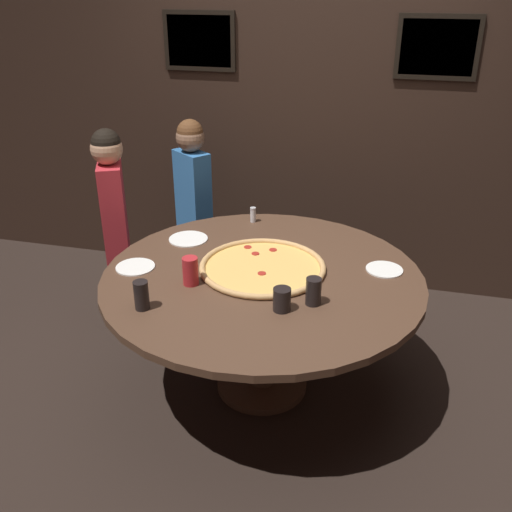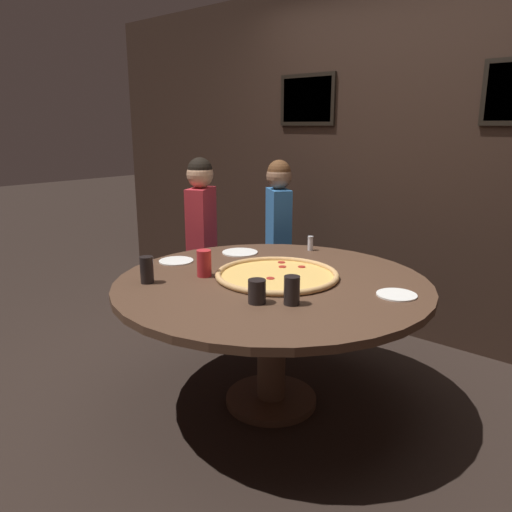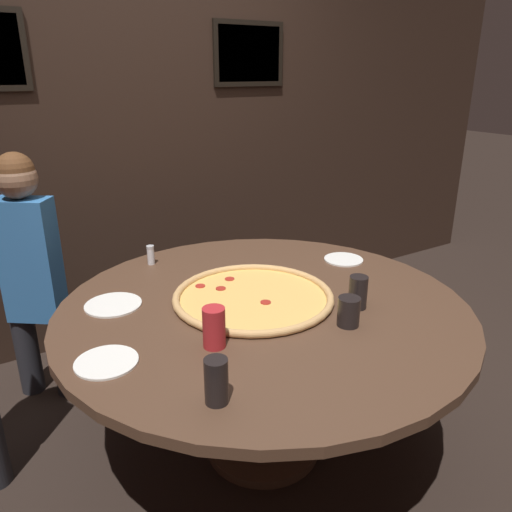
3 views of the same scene
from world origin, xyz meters
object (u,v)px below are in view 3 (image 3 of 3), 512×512
at_px(condiment_shaker, 151,255).
at_px(diner_side_left, 31,266).
at_px(drink_cup_centre_back, 358,292).
at_px(drink_cup_front_edge, 214,328).
at_px(white_plate_near_front, 344,259).
at_px(drink_cup_near_left, 216,381).
at_px(dining_table, 264,329).
at_px(drink_cup_near_right, 349,312).
at_px(white_plate_left_side, 113,305).
at_px(giant_pizza, 253,297).
at_px(white_plate_far_back, 106,362).

height_order(condiment_shaker, diner_side_left, diner_side_left).
xyz_separation_m(drink_cup_centre_back, diner_side_left, (-1.05, 1.22, -0.07)).
height_order(drink_cup_front_edge, white_plate_near_front, drink_cup_front_edge).
relative_size(drink_cup_near_left, diner_side_left, 0.11).
distance_m(dining_table, condiment_shaker, 0.74).
relative_size(drink_cup_near_right, white_plate_left_side, 0.49).
relative_size(dining_table, white_plate_near_front, 8.62).
distance_m(drink_cup_near_left, drink_cup_near_right, 0.66).
xyz_separation_m(white_plate_left_side, white_plate_near_front, (1.16, -0.11, 0.00)).
bearing_deg(drink_cup_near_left, drink_cup_centre_back, 17.20).
xyz_separation_m(drink_cup_near_left, white_plate_near_front, (1.10, 0.68, -0.07)).
relative_size(dining_table, condiment_shaker, 17.57).
bearing_deg(drink_cup_near_right, white_plate_left_side, 137.64).
bearing_deg(drink_cup_centre_back, white_plate_left_side, 146.75).
height_order(drink_cup_centre_back, drink_cup_front_edge, drink_cup_front_edge).
distance_m(giant_pizza, white_plate_near_front, 0.65).
height_order(white_plate_left_side, condiment_shaker, condiment_shaker).
distance_m(drink_cup_centre_back, drink_cup_near_left, 0.82).
relative_size(drink_cup_near_left, drink_cup_front_edge, 0.97).
height_order(drink_cup_front_edge, condiment_shaker, drink_cup_front_edge).
bearing_deg(drink_cup_centre_back, giant_pizza, 137.79).
relative_size(drink_cup_near_left, white_plate_near_front, 0.73).
xyz_separation_m(drink_cup_near_left, condiment_shaker, (0.24, 1.16, -0.02)).
distance_m(dining_table, drink_cup_near_right, 0.41).
distance_m(giant_pizza, drink_cup_centre_back, 0.44).
height_order(dining_table, drink_cup_near_right, drink_cup_near_right).
distance_m(drink_cup_near_left, condiment_shaker, 1.18).
height_order(drink_cup_near_right, drink_cup_front_edge, drink_cup_front_edge).
xyz_separation_m(drink_cup_centre_back, white_plate_left_side, (-0.84, 0.55, -0.06)).
bearing_deg(drink_cup_front_edge, drink_cup_near_left, -116.61).
height_order(white_plate_far_back, condiment_shaker, condiment_shaker).
bearing_deg(diner_side_left, dining_table, 163.95).
xyz_separation_m(giant_pizza, diner_side_left, (-0.73, 0.93, -0.02)).
bearing_deg(drink_cup_near_right, white_plate_far_back, 164.95).
bearing_deg(drink_cup_centre_back, condiment_shaker, 120.32).
height_order(giant_pizza, white_plate_near_front, giant_pizza).
relative_size(white_plate_far_back, white_plate_near_front, 1.07).
relative_size(giant_pizza, drink_cup_near_left, 4.76).
bearing_deg(dining_table, drink_cup_near_right, -61.99).
height_order(giant_pizza, drink_cup_near_left, drink_cup_near_left).
bearing_deg(giant_pizza, white_plate_left_side, 153.39).
bearing_deg(drink_cup_near_right, white_plate_near_front, 49.65).
bearing_deg(diner_side_left, drink_cup_near_left, 137.52).
xyz_separation_m(dining_table, white_plate_left_side, (-0.53, 0.32, 0.12)).
bearing_deg(white_plate_far_back, dining_table, 7.71).
bearing_deg(giant_pizza, white_plate_far_back, -167.17).
relative_size(condiment_shaker, diner_side_left, 0.07).
height_order(drink_cup_near_left, drink_cup_near_right, drink_cup_near_left).
bearing_deg(white_plate_near_front, white_plate_far_back, -167.08).
xyz_separation_m(drink_cup_centre_back, drink_cup_near_right, (-0.13, -0.09, -0.01)).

